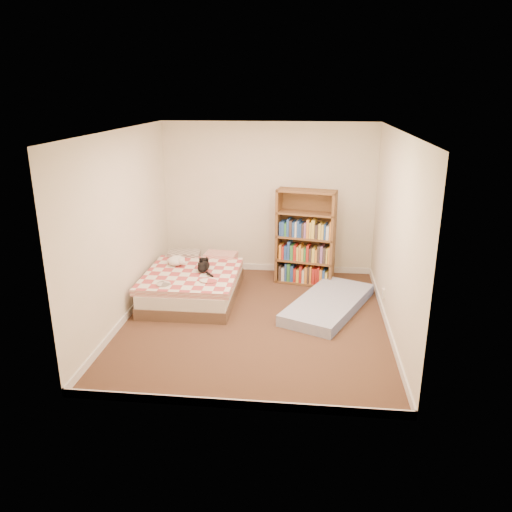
# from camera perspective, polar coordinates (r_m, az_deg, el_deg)

# --- Properties ---
(room) EXTENTS (3.51, 4.01, 2.51)m
(room) POSITION_cam_1_polar(r_m,az_deg,el_deg) (6.39, -0.07, 2.40)
(room) COLOR #472F1E
(room) RESTS_ON ground
(bed) EXTENTS (1.34, 1.82, 0.48)m
(bed) POSITION_cam_1_polar(r_m,az_deg,el_deg) (7.56, -7.08, -3.00)
(bed) COLOR brown
(bed) RESTS_ON room
(bookshelf) EXTENTS (0.97, 0.48, 1.52)m
(bookshelf) POSITION_cam_1_polar(r_m,az_deg,el_deg) (7.96, 5.62, 0.76)
(bookshelf) COLOR brown
(bookshelf) RESTS_ON room
(floor_mattress) EXTENTS (1.41, 1.89, 0.16)m
(floor_mattress) POSITION_cam_1_polar(r_m,az_deg,el_deg) (7.19, 8.28, -5.44)
(floor_mattress) COLOR #6675AA
(floor_mattress) RESTS_ON room
(black_cat) EXTENTS (0.24, 0.62, 0.14)m
(black_cat) POSITION_cam_1_polar(r_m,az_deg,el_deg) (7.40, -5.94, -1.13)
(black_cat) COLOR black
(black_cat) RESTS_ON bed
(white_dog) EXTENTS (0.31, 0.34, 0.14)m
(white_dog) POSITION_cam_1_polar(r_m,az_deg,el_deg) (7.66, -9.06, -0.53)
(white_dog) COLOR white
(white_dog) RESTS_ON bed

